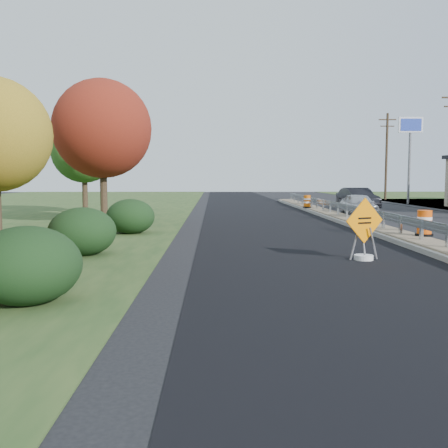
{
  "coord_description": "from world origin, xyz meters",
  "views": [
    {
      "loc": [
        -7.41,
        -15.5,
        2.42
      ],
      "look_at": [
        -7.12,
        -1.28,
        1.1
      ],
      "focal_mm": 40.0,
      "sensor_mm": 36.0,
      "label": 1
    }
  ],
  "objects_px": {
    "barrel_median_far": "(307,202)",
    "car_silver": "(359,205)",
    "barrel_median_mid": "(424,224)",
    "barrel_shoulder_far": "(360,198)",
    "caution_sign": "(364,244)",
    "car_dark_mid": "(358,198)"
  },
  "relations": [
    {
      "from": "barrel_median_far",
      "to": "car_silver",
      "type": "bearing_deg",
      "value": -64.8
    },
    {
      "from": "barrel_median_mid",
      "to": "barrel_shoulder_far",
      "type": "height_order",
      "value": "barrel_median_mid"
    },
    {
      "from": "caution_sign",
      "to": "barrel_median_far",
      "type": "relative_size",
      "value": 2.01
    },
    {
      "from": "caution_sign",
      "to": "car_dark_mid",
      "type": "bearing_deg",
      "value": 50.2
    },
    {
      "from": "caution_sign",
      "to": "barrel_median_mid",
      "type": "xyz_separation_m",
      "value": [
        3.55,
        4.15,
        0.23
      ]
    },
    {
      "from": "barrel_median_mid",
      "to": "caution_sign",
      "type": "bearing_deg",
      "value": -130.53
    },
    {
      "from": "barrel_shoulder_far",
      "to": "car_dark_mid",
      "type": "bearing_deg",
      "value": -107.25
    },
    {
      "from": "barrel_median_far",
      "to": "car_silver",
      "type": "relative_size",
      "value": 0.22
    },
    {
      "from": "car_silver",
      "to": "barrel_median_mid",
      "type": "bearing_deg",
      "value": -94.29
    },
    {
      "from": "barrel_median_mid",
      "to": "car_dark_mid",
      "type": "distance_m",
      "value": 19.86
    },
    {
      "from": "barrel_median_far",
      "to": "barrel_shoulder_far",
      "type": "height_order",
      "value": "barrel_median_far"
    },
    {
      "from": "barrel_median_mid",
      "to": "car_silver",
      "type": "relative_size",
      "value": 0.23
    },
    {
      "from": "caution_sign",
      "to": "barrel_shoulder_far",
      "type": "height_order",
      "value": "caution_sign"
    },
    {
      "from": "car_dark_mid",
      "to": "barrel_shoulder_far",
      "type": "bearing_deg",
      "value": 67.1
    },
    {
      "from": "barrel_median_mid",
      "to": "barrel_median_far",
      "type": "bearing_deg",
      "value": 93.53
    },
    {
      "from": "caution_sign",
      "to": "car_dark_mid",
      "type": "relative_size",
      "value": 0.37
    },
    {
      "from": "barrel_median_mid",
      "to": "barrel_shoulder_far",
      "type": "relative_size",
      "value": 1.12
    },
    {
      "from": "barrel_median_mid",
      "to": "car_dark_mid",
      "type": "relative_size",
      "value": 0.19
    },
    {
      "from": "barrel_median_far",
      "to": "car_dark_mid",
      "type": "height_order",
      "value": "car_dark_mid"
    },
    {
      "from": "car_silver",
      "to": "car_dark_mid",
      "type": "distance_m",
      "value": 7.05
    },
    {
      "from": "car_silver",
      "to": "barrel_shoulder_far",
      "type": "bearing_deg",
      "value": 74.69
    },
    {
      "from": "car_silver",
      "to": "barrel_median_far",
      "type": "bearing_deg",
      "value": 116.47
    }
  ]
}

